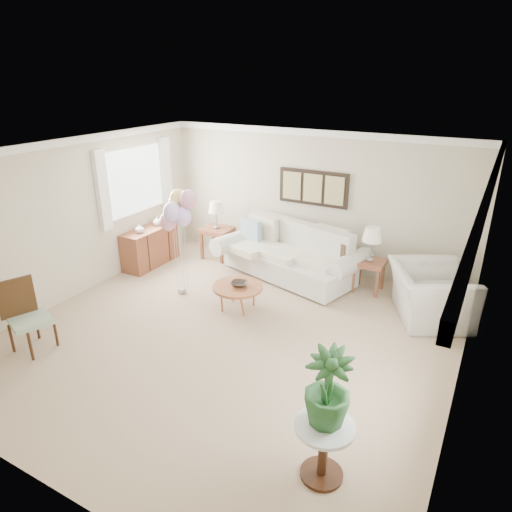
% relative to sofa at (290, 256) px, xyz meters
% --- Properties ---
extents(ground_plane, '(6.00, 6.00, 0.00)m').
position_rel_sofa_xyz_m(ground_plane, '(0.13, -2.32, -0.39)').
color(ground_plane, tan).
extents(room_shell, '(6.04, 6.04, 2.60)m').
position_rel_sofa_xyz_m(room_shell, '(0.02, -2.23, 1.24)').
color(room_shell, '#BFB59D').
rests_on(room_shell, ground).
extents(wall_art_triptych, '(1.35, 0.06, 0.65)m').
position_rel_sofa_xyz_m(wall_art_triptych, '(0.13, 0.64, 1.16)').
color(wall_art_triptych, black).
rests_on(wall_art_triptych, ground).
extents(sofa, '(2.91, 1.60, 0.98)m').
position_rel_sofa_xyz_m(sofa, '(0.00, 0.00, 0.00)').
color(sofa, beige).
rests_on(sofa, ground).
extents(end_table_left, '(0.58, 0.53, 0.64)m').
position_rel_sofa_xyz_m(end_table_left, '(-1.67, 0.10, 0.14)').
color(end_table_left, brown).
rests_on(end_table_left, ground).
extents(end_table_right, '(0.51, 0.47, 0.56)m').
position_rel_sofa_xyz_m(end_table_right, '(1.45, 0.08, 0.08)').
color(end_table_right, brown).
rests_on(end_table_right, ground).
extents(lamp_left, '(0.31, 0.31, 0.55)m').
position_rel_sofa_xyz_m(lamp_left, '(-1.67, 0.10, 0.67)').
color(lamp_left, gray).
rests_on(lamp_left, end_table_left).
extents(lamp_right, '(0.34, 0.34, 0.59)m').
position_rel_sofa_xyz_m(lamp_right, '(1.45, 0.08, 0.62)').
color(lamp_right, gray).
rests_on(lamp_right, end_table_right).
extents(coffee_table, '(0.80, 0.80, 0.40)m').
position_rel_sofa_xyz_m(coffee_table, '(-0.18, -1.56, -0.01)').
color(coffee_table, brown).
rests_on(coffee_table, ground).
extents(decor_bowl, '(0.32, 0.32, 0.06)m').
position_rel_sofa_xyz_m(decor_bowl, '(-0.17, -1.55, 0.05)').
color(decor_bowl, '#2C231D').
rests_on(decor_bowl, coffee_table).
extents(armchair, '(1.53, 1.60, 0.81)m').
position_rel_sofa_xyz_m(armchair, '(2.52, -0.40, 0.02)').
color(armchair, beige).
rests_on(armchair, ground).
extents(side_table, '(0.56, 0.56, 0.60)m').
position_rel_sofa_xyz_m(side_table, '(2.19, -3.99, 0.07)').
color(side_table, silver).
rests_on(side_table, ground).
extents(potted_plant, '(0.45, 0.45, 0.76)m').
position_rel_sofa_xyz_m(potted_plant, '(2.18, -3.95, 0.59)').
color(potted_plant, '#204826').
rests_on(potted_plant, side_table).
extents(accent_chair, '(0.63, 0.63, 1.00)m').
position_rel_sofa_xyz_m(accent_chair, '(-2.11, -3.89, 0.13)').
color(accent_chair, '#8CA48A').
rests_on(accent_chair, ground).
extents(credenza, '(0.46, 1.20, 0.74)m').
position_rel_sofa_xyz_m(credenza, '(-2.63, -0.82, -0.02)').
color(credenza, brown).
rests_on(credenza, ground).
extents(vase_white, '(0.21, 0.21, 0.17)m').
position_rel_sofa_xyz_m(vase_white, '(-2.61, -1.08, 0.44)').
color(vase_white, silver).
rests_on(vase_white, credenza).
extents(vase_sage, '(0.18, 0.18, 0.18)m').
position_rel_sofa_xyz_m(vase_sage, '(-2.61, -0.58, 0.44)').
color(vase_sage, '#B3B5B2').
rests_on(vase_sage, credenza).
extents(balloon_cluster, '(0.61, 0.56, 1.82)m').
position_rel_sofa_xyz_m(balloon_cluster, '(-1.32, -1.52, 1.10)').
color(balloon_cluster, gray).
rests_on(balloon_cluster, ground).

